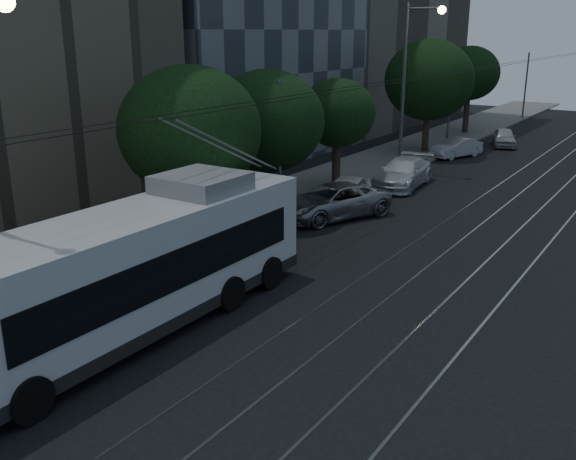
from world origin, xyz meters
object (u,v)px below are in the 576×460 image
at_px(trolleybus, 131,271).
at_px(car_white_a, 346,193).
at_px(car_white_b, 403,173).
at_px(pickup_silver, 332,201).
at_px(car_white_c, 456,148).
at_px(car_white_d, 504,137).
at_px(streetlamp_far, 411,71).

bearing_deg(trolleybus, car_white_a, 94.74).
relative_size(trolleybus, car_white_b, 2.57).
height_order(trolleybus, car_white_b, trolleybus).
bearing_deg(pickup_silver, trolleybus, -62.04).
relative_size(car_white_c, car_white_d, 1.01).
distance_m(car_white_d, streetlamp_far, 12.74).
bearing_deg(car_white_b, trolleybus, -92.61).
height_order(car_white_c, car_white_d, car_white_d).
xyz_separation_m(trolleybus, car_white_a, (-1.20, 14.37, -1.05)).
bearing_deg(trolleybus, car_white_c, 92.30).
distance_m(car_white_c, car_white_d, 6.02).
distance_m(trolleybus, car_white_a, 14.45).
xyz_separation_m(car_white_b, car_white_d, (1.03, 15.34, -0.10)).
xyz_separation_m(car_white_a, car_white_c, (0.00, 15.00, -0.12)).
bearing_deg(car_white_a, car_white_d, 72.28).
xyz_separation_m(car_white_b, streetlamp_far, (-1.52, 3.93, 4.96)).
bearing_deg(car_white_a, car_white_b, 71.88).
bearing_deg(pickup_silver, car_white_c, 114.01).
height_order(car_white_c, streetlamp_far, streetlamp_far).
relative_size(car_white_a, car_white_d, 1.17).
height_order(car_white_a, car_white_b, car_white_a).
height_order(car_white_d, streetlamp_far, streetlamp_far).
bearing_deg(streetlamp_far, pickup_silver, -83.43).
height_order(pickup_silver, car_white_b, pickup_silver).
height_order(car_white_b, car_white_d, car_white_b).
bearing_deg(car_white_c, car_white_d, 97.91).
xyz_separation_m(car_white_b, car_white_c, (-0.42, 9.50, -0.12)).
distance_m(trolleybus, pickup_silver, 12.80).
height_order(trolleybus, car_white_c, trolleybus).
distance_m(pickup_silver, car_white_b, 7.15).
bearing_deg(car_white_c, trolleybus, -65.78).
bearing_deg(car_white_d, car_white_b, -113.47).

